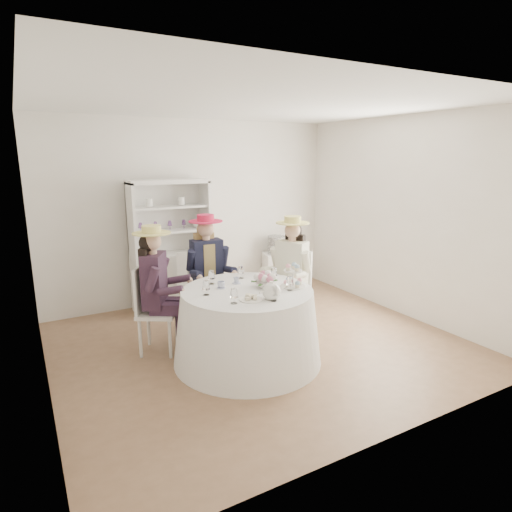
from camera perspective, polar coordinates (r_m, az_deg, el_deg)
ground at (r=5.15m, az=0.55°, el=-11.67°), size 4.50×4.50×0.00m
ceiling at (r=4.71m, az=0.63°, el=19.69°), size 4.50×4.50×0.00m
wall_back at (r=6.54m, az=-8.18°, el=5.85°), size 4.50×0.00×4.50m
wall_front at (r=3.21m, az=18.61°, el=-2.18°), size 4.50×0.00×4.50m
wall_left at (r=4.14m, az=-27.54°, el=0.34°), size 0.00×4.50×4.50m
wall_right at (r=6.17m, az=19.11°, el=4.84°), size 0.00×4.50×4.50m
tea_table at (r=4.64m, az=-1.16°, el=-9.23°), size 1.59×1.59×0.80m
hutch at (r=6.25m, az=-11.21°, el=-1.04°), size 1.21×0.71×1.86m
side_table at (r=7.08m, az=2.73°, el=-2.09°), size 0.49×0.49×0.62m
hatbox at (r=6.97m, az=2.77°, el=1.51°), size 0.36×0.36×0.29m
guest_left at (r=4.82m, az=-13.11°, el=-3.44°), size 0.62×0.57×1.45m
guest_mid at (r=5.38m, az=-6.50°, el=-1.27°), size 0.53×0.56×1.47m
guest_right at (r=5.35m, az=4.66°, el=-1.45°), size 0.62×0.56×1.45m
spare_chair at (r=6.14m, az=-8.88°, el=-3.02°), size 0.45×0.45×0.88m
teacup_a at (r=4.56m, az=-4.67°, el=-3.91°), size 0.10×0.10×0.06m
teacup_b at (r=4.71m, az=-2.64°, el=-3.31°), size 0.07×0.07×0.06m
teacup_c at (r=4.72m, az=1.11°, el=-3.24°), size 0.11×0.11×0.07m
flower_bowl at (r=4.57m, az=1.15°, el=-3.91°), size 0.25×0.25×0.05m
flower_arrangement at (r=4.57m, az=1.22°, el=-2.93°), size 0.21×0.21×0.08m
table_teapot at (r=4.19m, az=2.10°, el=-4.72°), size 0.25×0.18×0.19m
sandwich_plate at (r=4.18m, az=-0.67°, el=-5.70°), size 0.23×0.23×0.05m
cupcake_stand at (r=4.59m, az=4.93°, el=-3.01°), size 0.26×0.26×0.25m
stemware_set at (r=4.48m, az=-1.19°, el=-3.59°), size 0.94×0.95×0.15m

